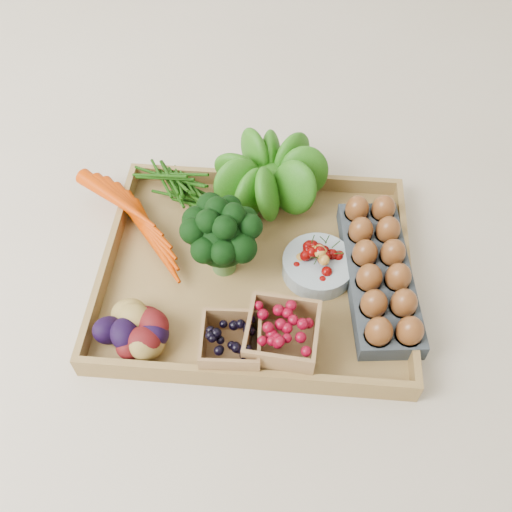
# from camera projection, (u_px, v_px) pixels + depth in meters

# --- Properties ---
(ground) EXTENTS (4.00, 4.00, 0.00)m
(ground) POSITION_uv_depth(u_px,v_px,m) (256.00, 276.00, 1.05)
(ground) COLOR beige
(ground) RESTS_ON ground
(tray) EXTENTS (0.55, 0.45, 0.01)m
(tray) POSITION_uv_depth(u_px,v_px,m) (256.00, 273.00, 1.05)
(tray) COLOR olive
(tray) RESTS_ON ground
(carrots) EXTENTS (0.22, 0.16, 0.05)m
(carrots) POSITION_uv_depth(u_px,v_px,m) (144.00, 224.00, 1.08)
(carrots) COLOR #C23500
(carrots) RESTS_ON tray
(lettuce) EXTENTS (0.14, 0.14, 0.14)m
(lettuce) POSITION_uv_depth(u_px,v_px,m) (270.00, 173.00, 1.09)
(lettuce) COLOR #16500C
(lettuce) RESTS_ON tray
(broccoli) EXTENTS (0.15, 0.15, 0.11)m
(broccoli) POSITION_uv_depth(u_px,v_px,m) (223.00, 248.00, 1.00)
(broccoli) COLOR black
(broccoli) RESTS_ON tray
(cherry_bowl) EXTENTS (0.13, 0.13, 0.03)m
(cherry_bowl) POSITION_uv_depth(u_px,v_px,m) (318.00, 266.00, 1.03)
(cherry_bowl) COLOR #8C9EA5
(cherry_bowl) RESTS_ON tray
(egg_carton) EXTENTS (0.14, 0.33, 0.04)m
(egg_carton) POSITION_uv_depth(u_px,v_px,m) (378.00, 276.00, 1.01)
(egg_carton) COLOR #394148
(egg_carton) RESTS_ON tray
(potatoes) EXTENTS (0.15, 0.15, 0.09)m
(potatoes) POSITION_uv_depth(u_px,v_px,m) (139.00, 328.00, 0.92)
(potatoes) COLOR #450B0C
(potatoes) RESTS_ON tray
(punnet_blackberry) EXTENTS (0.10, 0.10, 0.07)m
(punnet_blackberry) POSITION_uv_depth(u_px,v_px,m) (231.00, 344.00, 0.91)
(punnet_blackberry) COLOR black
(punnet_blackberry) RESTS_ON tray
(punnet_raspberry) EXTENTS (0.12, 0.12, 0.08)m
(punnet_raspberry) POSITION_uv_depth(u_px,v_px,m) (282.00, 337.00, 0.91)
(punnet_raspberry) COLOR maroon
(punnet_raspberry) RESTS_ON tray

